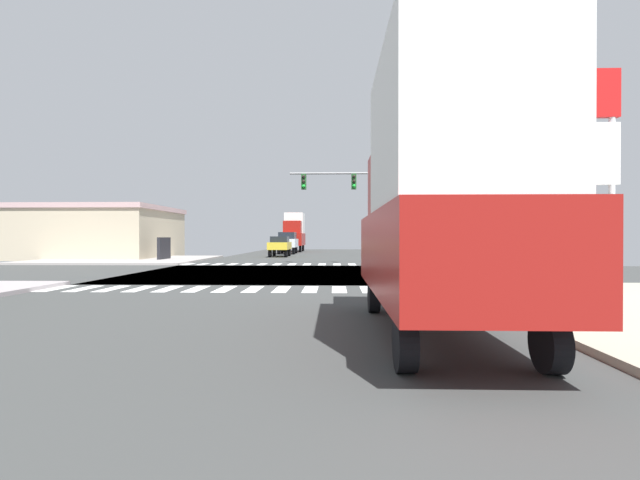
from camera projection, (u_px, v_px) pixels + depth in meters
ground at (274, 273)px, 23.25m from camera, size 90.00×90.00×0.05m
sidewalk_corner_ne at (465, 260)px, 34.83m from camera, size 12.00×12.00×0.14m
sidewalk_corner_nw at (128, 259)px, 35.66m from camera, size 12.00×12.00×0.14m
crosswalk_near at (239, 289)px, 15.97m from camera, size 13.50×2.00×0.01m
crosswalk_far at (285, 264)px, 30.56m from camera, size 13.50×2.00×0.01m
traffic_signal_mast at (360, 192)px, 30.08m from camera, size 7.78×0.55×6.42m
gas_station_sign at (591, 144)px, 13.29m from camera, size 1.60×0.20×6.69m
street_lamp at (392, 195)px, 40.03m from camera, size 1.78×0.32×9.40m
bank_building at (89, 232)px, 39.51m from camera, size 15.11×10.67×4.43m
suv_nearside_1 at (288, 241)px, 49.53m from camera, size 1.96×4.60×2.34m
sedan_farside_1 at (280, 245)px, 42.52m from camera, size 1.80×4.30×1.88m
box_truck_queued_1 at (294, 231)px, 57.59m from camera, size 2.40×7.20×4.85m
box_truck_leading_2 at (439, 196)px, 8.33m from camera, size 2.40×7.20×4.85m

